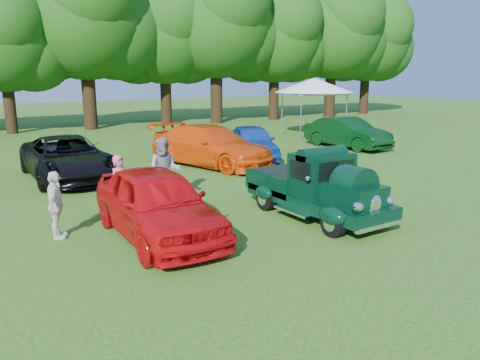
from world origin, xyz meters
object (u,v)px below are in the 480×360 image
back_car_green (347,133)px  spectator_pink (121,186)px  back_car_black (67,158)px  hero_pickup (316,189)px  canopy_tent (314,86)px  back_car_blue (252,142)px  spectator_white (56,205)px  spectator_grey (165,170)px  back_car_orange (211,146)px  red_convertible (157,203)px

back_car_green → spectator_pink: bearing=-161.5°
back_car_black → back_car_green: bearing=-0.2°
hero_pickup → spectator_pink: size_ratio=2.68×
canopy_tent → back_car_green: bearing=-109.0°
back_car_blue → spectator_white: 11.44m
back_car_black → spectator_pink: size_ratio=3.37×
back_car_black → canopy_tent: 16.03m
canopy_tent → spectator_grey: bearing=-146.8°
back_car_orange → canopy_tent: canopy_tent is taller
back_car_black → back_car_orange: 5.64m
back_car_black → back_car_green: back_car_green is taller
hero_pickup → spectator_white: (-6.14, 1.91, 0.04)m
spectator_grey → spectator_white: bearing=-117.6°
back_car_black → back_car_orange: (5.61, -0.58, 0.06)m
spectator_pink → spectator_white: 2.04m
spectator_pink → back_car_green: bearing=-2.3°
hero_pickup → back_car_blue: bearing=66.4°
red_convertible → spectator_white: (-1.97, 1.17, -0.02)m
red_convertible → back_car_green: red_convertible is taller
back_car_orange → spectator_pink: (-5.53, -4.91, -0.00)m
hero_pickup → spectator_grey: spectator_grey is taller
hero_pickup → back_car_green: (9.48, 8.09, 0.03)m
red_convertible → back_car_blue: 10.61m
red_convertible → back_car_blue: size_ratio=1.06×
back_car_green → canopy_tent: size_ratio=0.81×
spectator_pink → canopy_tent: bearing=8.9°
spectator_white → spectator_pink: bearing=-41.4°
back_car_black → back_car_orange: bearing=-5.2°
back_car_black → back_car_blue: bearing=-1.1°
back_car_green → spectator_pink: spectator_pink is taller
spectator_pink → canopy_tent: canopy_tent is taller
back_car_black → spectator_pink: bearing=-88.6°
back_car_blue → spectator_grey: 7.82m
hero_pickup → back_car_blue: size_ratio=0.99×
red_convertible → spectator_grey: 3.02m
red_convertible → spectator_grey: bearing=64.8°
hero_pickup → back_car_green: hero_pickup is taller
back_car_black → spectator_white: spectator_white is taller
hero_pickup → back_car_orange: (1.23, 7.72, 0.08)m
spectator_grey → back_car_black: bearing=146.5°
back_car_blue → spectator_pink: size_ratio=2.72×
spectator_pink → spectator_grey: 1.65m
back_car_green → hero_pickup: bearing=-142.0°
back_car_black → spectator_grey: (1.60, -4.88, 0.20)m
hero_pickup → back_car_black: size_ratio=0.80×
red_convertible → spectator_pink: spectator_pink is taller
back_car_blue → red_convertible: bearing=-113.0°
spectator_white → back_car_black: bearing=7.0°
red_convertible → spectator_pink: 2.08m
spectator_white → spectator_grey: bearing=-43.5°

